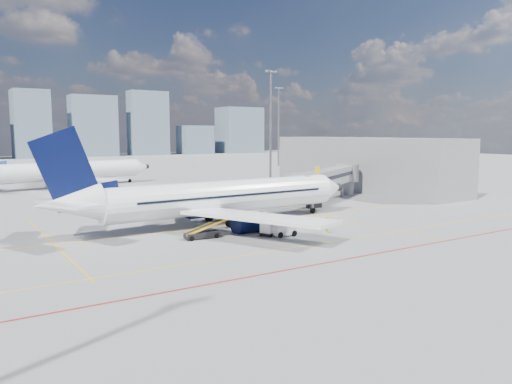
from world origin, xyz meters
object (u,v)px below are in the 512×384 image
Objects in this scene: main_aircraft at (214,198)px; baggage_tug at (283,229)px; second_aircraft at (65,171)px; belt_loader at (203,233)px; cargo_dolly at (272,226)px; ramp_worker at (327,225)px.

main_aircraft is 10.52m from baggage_tug.
belt_loader is (1.52, -58.67, -2.67)m from second_aircraft.
cargo_dolly is at bearing -13.83° from belt_loader.
main_aircraft is 14.00m from ramp_worker.
main_aircraft is 21.80× the size of ramp_worker.
main_aircraft is at bearing 109.77° from baggage_tug.
main_aircraft is 16.31× the size of baggage_tug.
belt_loader is at bearing 74.59° from ramp_worker.
second_aircraft is 7.22× the size of belt_loader.
ramp_worker is (14.09, -63.73, -2.28)m from second_aircraft.
second_aircraft is at bearing 73.29° from cargo_dolly.
baggage_tug is at bearing 79.53° from ramp_worker.
second_aircraft reaches higher than ramp_worker.
ramp_worker is at bearing -89.32° from second_aircraft.
main_aircraft is 9.11m from cargo_dolly.
cargo_dolly is 1.81× the size of ramp_worker.
main_aircraft is at bearing 57.31° from belt_loader.
main_aircraft reaches higher than cargo_dolly.
ramp_worker is at bearing -55.63° from main_aircraft.
belt_loader is at bearing 156.76° from baggage_tug.
ramp_worker is at bearing -52.40° from cargo_dolly.
second_aircraft is 58.75m from belt_loader.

